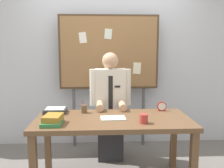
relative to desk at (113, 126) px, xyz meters
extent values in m
cube|color=silver|center=(0.00, 1.28, 0.68)|extent=(6.40, 0.08, 2.70)
cube|color=brown|center=(0.00, 0.00, 0.06)|extent=(1.70, 0.80, 0.05)
cube|color=brown|center=(0.79, -0.34, -0.31)|extent=(0.07, 0.07, 0.70)
cube|color=brown|center=(-0.79, 0.34, -0.31)|extent=(0.07, 0.07, 0.70)
cube|color=brown|center=(0.79, 0.34, -0.31)|extent=(0.07, 0.07, 0.70)
cube|color=#2D2D33|center=(0.00, 0.66, -0.45)|extent=(0.34, 0.30, 0.44)
cube|color=silver|center=(0.00, 0.66, 0.17)|extent=(0.40, 0.22, 0.80)
sphere|color=tan|center=(0.00, 0.66, 0.69)|extent=(0.21, 0.21, 0.21)
cylinder|color=silver|center=(-0.23, 0.64, 0.33)|extent=(0.09, 0.09, 0.49)
cylinder|color=silver|center=(0.23, 0.64, 0.33)|extent=(0.09, 0.09, 0.49)
cylinder|color=tan|center=(-0.14, 0.40, 0.14)|extent=(0.09, 0.30, 0.09)
cylinder|color=tan|center=(0.14, 0.40, 0.14)|extent=(0.09, 0.30, 0.09)
cube|color=black|center=(0.00, 0.55, 0.23)|extent=(0.06, 0.01, 0.52)
cube|color=black|center=(0.09, 0.55, 0.35)|extent=(0.07, 0.01, 0.02)
cube|color=#4C3823|center=(0.00, 1.08, 0.79)|extent=(1.47, 0.05, 1.09)
cube|color=olive|center=(0.00, 1.06, 0.79)|extent=(1.41, 0.04, 1.03)
cylinder|color=#59595E|center=(-0.54, 1.11, -0.20)|extent=(0.04, 0.04, 0.94)
cylinder|color=#59595E|center=(0.54, 1.11, -0.20)|extent=(0.04, 0.04, 0.94)
cube|color=#F4EFCC|center=(0.42, 1.04, 0.55)|extent=(0.12, 0.00, 0.18)
cube|color=silver|center=(-0.01, 1.04, 1.05)|extent=(0.12, 0.00, 0.16)
cube|color=silver|center=(0.00, 1.04, 0.58)|extent=(0.15, 0.00, 0.14)
cube|color=white|center=(-0.38, 1.04, 1.00)|extent=(0.12, 0.00, 0.17)
cube|color=#337F47|center=(-0.62, -0.19, 0.11)|extent=(0.20, 0.27, 0.04)
cube|color=olive|center=(-0.62, -0.19, 0.16)|extent=(0.20, 0.25, 0.06)
cube|color=silver|center=(0.00, -0.02, 0.09)|extent=(0.27, 0.19, 0.01)
cylinder|color=maroon|center=(0.61, 0.29, 0.15)|extent=(0.11, 0.02, 0.11)
cylinder|color=white|center=(0.61, 0.28, 0.15)|extent=(0.09, 0.00, 0.09)
cube|color=maroon|center=(0.61, 0.29, 0.09)|extent=(0.08, 0.04, 0.01)
cylinder|color=#B23833|center=(0.30, -0.20, 0.14)|extent=(0.09, 0.09, 0.09)
cylinder|color=brown|center=(-0.33, 0.24, 0.14)|extent=(0.07, 0.07, 0.09)
cylinder|color=#263399|center=(-0.34, 0.25, 0.18)|extent=(0.01, 0.01, 0.15)
cylinder|color=maroon|center=(-0.34, 0.24, 0.18)|extent=(0.01, 0.01, 0.15)
cube|color=#333338|center=(-0.67, 0.26, 0.11)|extent=(0.26, 0.20, 0.05)
cube|color=silver|center=(-0.67, 0.26, 0.14)|extent=(0.22, 0.17, 0.01)
camera|label=1|loc=(-0.15, -2.66, 0.85)|focal=40.18mm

